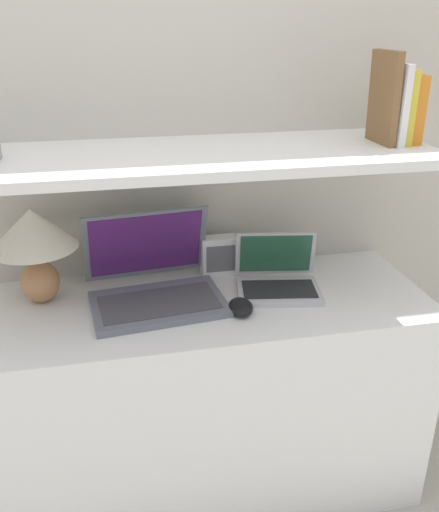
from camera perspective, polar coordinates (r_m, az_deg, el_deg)
wall_back at (r=1.77m, az=-3.49°, el=14.47°), size 6.00×0.05×2.40m
desk at (r=1.82m, az=-1.27°, el=-14.58°), size 1.34×0.51×0.71m
back_riser at (r=1.93m, az=-2.82°, el=-4.85°), size 1.34×0.04×1.12m
shelf at (r=1.53m, az=-1.99°, el=10.45°), size 1.34×0.46×0.03m
table_lamp at (r=1.63m, az=-18.98°, el=1.72°), size 0.25×0.25×0.29m
laptop_large at (r=1.62m, az=-6.89°, el=-2.85°), size 0.41×0.36×0.25m
laptop_small at (r=1.68m, az=6.14°, el=-2.44°), size 0.28×0.24×0.17m
computer_mouse at (r=1.56m, az=2.25°, el=-5.37°), size 0.08×0.11×0.03m
router_box at (r=1.77m, az=-0.05°, el=0.06°), size 0.12×0.06×0.13m
book_orange at (r=1.73m, az=19.41°, el=14.42°), size 0.03×0.12×0.19m
book_yellow at (r=1.71m, az=18.46°, el=14.76°), size 0.02×0.14×0.21m
book_white at (r=1.70m, az=17.67°, el=15.04°), size 0.02×0.17×0.23m
book_brown at (r=1.68m, az=16.93°, el=15.63°), size 0.03×0.15×0.26m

